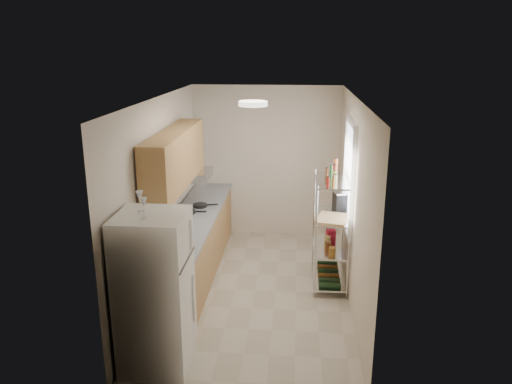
{
  "coord_description": "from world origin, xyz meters",
  "views": [
    {
      "loc": [
        0.53,
        -6.15,
        3.21
      ],
      "look_at": [
        -0.01,
        0.25,
        1.33
      ],
      "focal_mm": 35.0,
      "sensor_mm": 36.0,
      "label": 1
    }
  ],
  "objects_px": {
    "espresso_machine": "(340,201)",
    "refrigerator": "(155,292)",
    "frying_pan_large": "(187,212)",
    "rice_cooker": "(183,218)",
    "cutting_board": "(332,219)"
  },
  "relations": [
    {
      "from": "frying_pan_large",
      "to": "espresso_machine",
      "type": "height_order",
      "value": "espresso_machine"
    },
    {
      "from": "refrigerator",
      "to": "frying_pan_large",
      "type": "distance_m",
      "value": 2.27
    },
    {
      "from": "refrigerator",
      "to": "rice_cooker",
      "type": "height_order",
      "value": "refrigerator"
    },
    {
      "from": "refrigerator",
      "to": "rice_cooker",
      "type": "distance_m",
      "value": 1.78
    },
    {
      "from": "refrigerator",
      "to": "frying_pan_large",
      "type": "height_order",
      "value": "refrigerator"
    },
    {
      "from": "espresso_machine",
      "to": "rice_cooker",
      "type": "bearing_deg",
      "value": -179.24
    },
    {
      "from": "cutting_board",
      "to": "espresso_machine",
      "type": "xyz_separation_m",
      "value": [
        0.12,
        0.37,
        0.13
      ]
    },
    {
      "from": "frying_pan_large",
      "to": "espresso_machine",
      "type": "distance_m",
      "value": 2.18
    },
    {
      "from": "espresso_machine",
      "to": "refrigerator",
      "type": "bearing_deg",
      "value": -142.94
    },
    {
      "from": "espresso_machine",
      "to": "cutting_board",
      "type": "bearing_deg",
      "value": -118.82
    },
    {
      "from": "refrigerator",
      "to": "frying_pan_large",
      "type": "xyz_separation_m",
      "value": [
        -0.16,
        2.26,
        0.09
      ]
    },
    {
      "from": "rice_cooker",
      "to": "espresso_machine",
      "type": "distance_m",
      "value": 2.16
    },
    {
      "from": "refrigerator",
      "to": "cutting_board",
      "type": "bearing_deg",
      "value": 44.15
    },
    {
      "from": "rice_cooker",
      "to": "cutting_board",
      "type": "bearing_deg",
      "value": 1.54
    },
    {
      "from": "frying_pan_large",
      "to": "refrigerator",
      "type": "bearing_deg",
      "value": -90.44
    }
  ]
}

